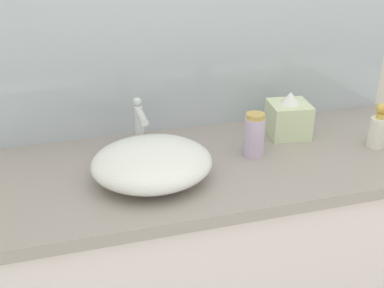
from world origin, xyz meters
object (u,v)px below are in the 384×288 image
at_px(lotion_bottle, 254,135).
at_px(tissue_box, 289,117).
at_px(sink_basin, 152,163).
at_px(soap_dispenser, 378,129).

distance_m(lotion_bottle, tissue_box, 0.21).
bearing_deg(sink_basin, soap_dispenser, 0.73).
height_order(sink_basin, tissue_box, tissue_box).
xyz_separation_m(sink_basin, soap_dispenser, (0.76, 0.01, 0.01)).
bearing_deg(sink_basin, lotion_bottle, 10.87).
relative_size(sink_basin, tissue_box, 2.21).
relative_size(lotion_bottle, tissue_box, 0.90).
xyz_separation_m(lotion_bottle, tissue_box, (0.17, 0.11, -0.00)).
bearing_deg(sink_basin, tissue_box, 18.80).
xyz_separation_m(sink_basin, tissue_box, (0.52, 0.18, 0.01)).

